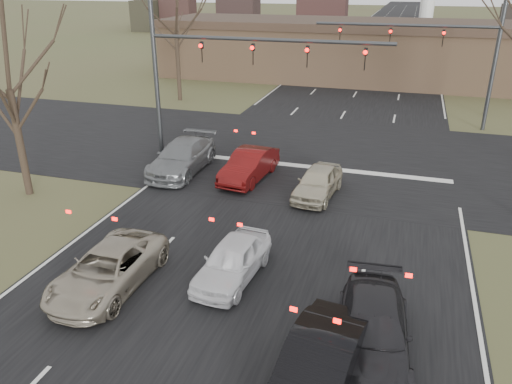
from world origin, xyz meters
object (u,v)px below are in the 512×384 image
at_px(car_red_ahead, 249,165).
at_px(car_silver_ahead, 318,182).
at_px(mast_arm_near, 214,61).
at_px(car_grey_ahead, 182,157).
at_px(car_charcoal_sedan, 373,330).
at_px(streetlight_right_far, 496,32).
at_px(car_white_sedan, 232,260).
at_px(car_black_hatch, 318,368).
at_px(building, 388,51).
at_px(car_silver_suv, 108,269).
at_px(mast_arm_far, 448,47).

height_order(car_red_ahead, car_silver_ahead, car_red_ahead).
bearing_deg(car_silver_ahead, mast_arm_near, 156.17).
height_order(car_grey_ahead, car_silver_ahead, car_grey_ahead).
relative_size(car_charcoal_sedan, car_silver_ahead, 1.18).
bearing_deg(streetlight_right_far, mast_arm_near, -136.11).
distance_m(mast_arm_near, car_silver_ahead, 8.29).
distance_m(car_white_sedan, car_black_hatch, 5.32).
bearing_deg(car_charcoal_sedan, building, 88.11).
bearing_deg(car_grey_ahead, mast_arm_near, 69.02).
relative_size(building, car_white_sedan, 11.14).
bearing_deg(car_red_ahead, car_silver_suv, -91.81).
distance_m(streetlight_right_far, car_black_hatch, 29.84).
xyz_separation_m(car_red_ahead, car_silver_ahead, (3.49, -1.02, -0.04)).
relative_size(mast_arm_far, car_black_hatch, 2.53).
distance_m(building, streetlight_right_far, 13.53).
height_order(mast_arm_near, car_red_ahead, mast_arm_near).
height_order(mast_arm_far, car_red_ahead, mast_arm_far).
distance_m(car_charcoal_sedan, car_red_ahead, 12.42).
distance_m(streetlight_right_far, car_silver_suv, 29.95).
xyz_separation_m(car_white_sedan, car_red_ahead, (-2.11, 8.30, 0.06)).
bearing_deg(mast_arm_near, car_grey_ahead, -110.26).
bearing_deg(car_black_hatch, car_red_ahead, 121.92).
distance_m(building, car_red_ahead, 27.90).
distance_m(mast_arm_near, streetlight_right_far, 20.20).
distance_m(car_grey_ahead, car_silver_ahead, 7.08).
relative_size(car_silver_suv, car_black_hatch, 1.05).
distance_m(mast_arm_near, car_white_sedan, 12.55).
xyz_separation_m(mast_arm_far, car_red_ahead, (-8.79, -12.45, -4.31)).
height_order(mast_arm_far, car_grey_ahead, mast_arm_far).
bearing_deg(car_silver_suv, streetlight_right_far, 63.96).
relative_size(mast_arm_near, car_grey_ahead, 2.33).
distance_m(streetlight_right_far, car_silver_ahead, 20.01).
bearing_deg(building, streetlight_right_far, -56.35).
bearing_deg(car_black_hatch, streetlight_right_far, 85.01).
height_order(mast_arm_near, car_grey_ahead, mast_arm_near).
relative_size(streetlight_right_far, car_grey_ahead, 1.92).
bearing_deg(streetlight_right_far, car_black_hatch, -102.40).
height_order(car_white_sedan, car_charcoal_sedan, car_charcoal_sedan).
distance_m(car_charcoal_sedan, car_grey_ahead, 14.64).
bearing_deg(car_silver_suv, car_silver_ahead, 62.04).
relative_size(car_silver_suv, car_charcoal_sedan, 1.02).
relative_size(car_silver_suv, car_white_sedan, 1.22).
height_order(streetlight_right_far, car_white_sedan, streetlight_right_far).
bearing_deg(mast_arm_far, car_red_ahead, -125.24).
height_order(car_white_sedan, car_grey_ahead, car_grey_ahead).
bearing_deg(car_black_hatch, car_white_sedan, 138.58).
xyz_separation_m(mast_arm_near, car_red_ahead, (2.62, -2.45, -4.37)).
bearing_deg(streetlight_right_far, car_charcoal_sedan, -101.04).
height_order(car_silver_suv, car_charcoal_sedan, car_charcoal_sedan).
bearing_deg(mast_arm_near, car_white_sedan, -66.25).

